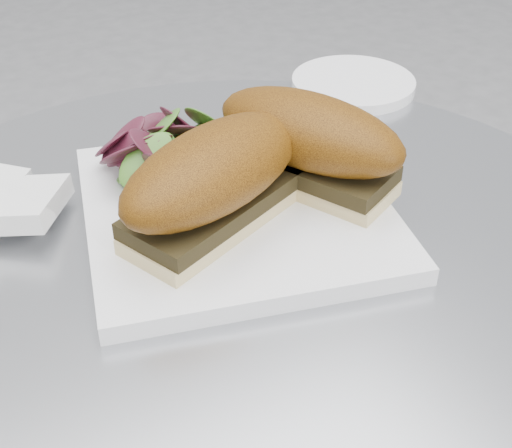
{
  "coord_description": "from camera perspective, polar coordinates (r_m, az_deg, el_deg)",
  "views": [
    {
      "loc": [
        -0.2,
        -0.38,
        1.08
      ],
      "look_at": [
        0.02,
        0.0,
        0.77
      ],
      "focal_mm": 50.0,
      "sensor_mm": 36.0,
      "label": 1
    }
  ],
  "objects": [
    {
      "name": "plate",
      "position": [
        0.61,
        -1.59,
        1.12
      ],
      "size": [
        0.31,
        0.31,
        0.02
      ],
      "primitive_type": "cube",
      "rotation": [
        0.0,
        0.0,
        -0.26
      ],
      "color": "white",
      "rests_on": "table"
    },
    {
      "name": "sandwich_left",
      "position": [
        0.55,
        -3.32,
        3.69
      ],
      "size": [
        0.2,
        0.14,
        0.08
      ],
      "rotation": [
        0.0,
        0.0,
        0.37
      ],
      "color": "beige",
      "rests_on": "plate"
    },
    {
      "name": "sandwich_right",
      "position": [
        0.61,
        4.24,
        6.71
      ],
      "size": [
        0.15,
        0.19,
        0.08
      ],
      "rotation": [
        0.0,
        0.0,
        -1.14
      ],
      "color": "beige",
      "rests_on": "plate"
    },
    {
      "name": "salad",
      "position": [
        0.63,
        -8.1,
        5.92
      ],
      "size": [
        0.11,
        0.11,
        0.05
      ],
      "primitive_type": null,
      "color": "#537D28",
      "rests_on": "plate"
    },
    {
      "name": "saucer",
      "position": [
        0.84,
        7.79,
        11.06
      ],
      "size": [
        0.14,
        0.14,
        0.01
      ],
      "primitive_type": "cylinder",
      "color": "white",
      "rests_on": "table"
    }
  ]
}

